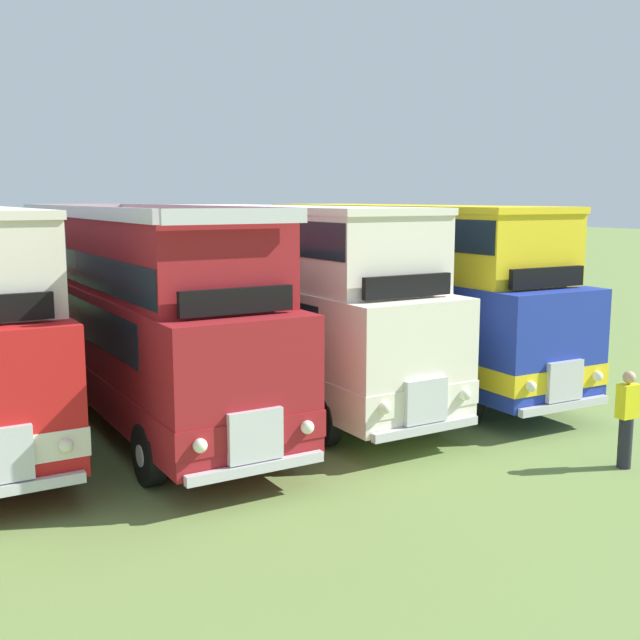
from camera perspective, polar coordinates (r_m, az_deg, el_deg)
bus_seventh_in_row at (r=16.88m, az=-13.44°, el=0.91°), size 3.21×11.55×4.52m
bus_eighth_in_row at (r=18.09m, az=-2.70°, el=2.02°), size 3.16×10.74×4.49m
bus_ninth_in_row at (r=20.07m, az=6.04°, el=2.68°), size 2.80×11.33×4.49m
marshal_person at (r=14.49m, az=21.73°, el=-6.78°), size 0.36×0.24×1.73m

